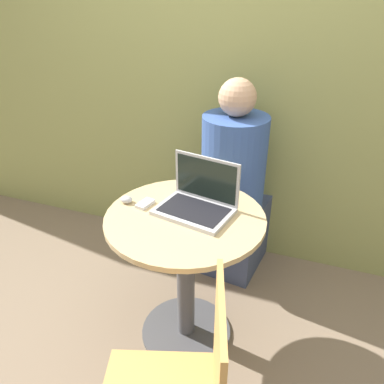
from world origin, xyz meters
TOP-DOWN VIEW (x-y plane):
  - ground_plane at (0.00, 0.00)m, footprint 12.00×12.00m
  - back_wall at (0.00, 0.88)m, footprint 7.00×0.05m
  - round_table at (0.00, 0.00)m, footprint 0.74×0.74m
  - laptop at (0.04, 0.07)m, footprint 0.37×0.30m
  - cell_phone at (-0.21, 0.02)m, footprint 0.07×0.10m
  - computer_mouse at (-0.31, 0.01)m, footprint 0.06×0.05m
  - person_seated at (0.08, 0.65)m, footprint 0.41×0.60m

SIDE VIEW (x-z plane):
  - ground_plane at x=0.00m, z-range 0.00..0.00m
  - round_table at x=0.00m, z-range 0.13..0.89m
  - person_seated at x=0.08m, z-range -0.11..1.15m
  - cell_phone at x=-0.21m, z-range 0.75..0.77m
  - computer_mouse at x=-0.31m, z-range 0.75..0.79m
  - laptop at x=0.04m, z-range 0.69..0.92m
  - back_wall at x=0.00m, z-range 0.00..2.60m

